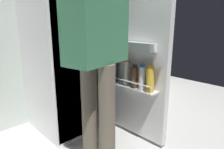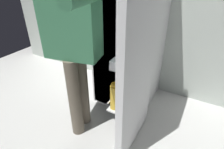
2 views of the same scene
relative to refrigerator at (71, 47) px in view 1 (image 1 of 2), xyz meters
name	(u,v)px [view 1 (image 1 of 2)]	position (x,y,z in m)	size (l,w,h in m)	color
ground_plane	(104,145)	(-0.03, -0.51, -0.84)	(5.17, 5.17, 0.00)	silver
kitchen_wall	(44,9)	(-0.03, 0.44, 0.38)	(4.40, 0.10, 2.43)	beige
refrigerator	(71,47)	(0.00, 0.00, 0.00)	(0.71, 1.30, 1.68)	white
person	(98,38)	(-0.22, -0.68, 0.14)	(0.64, 0.71, 1.63)	#665B4C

